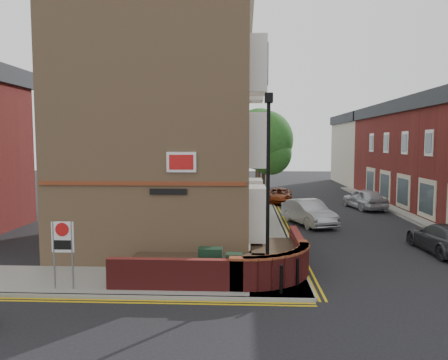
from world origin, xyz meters
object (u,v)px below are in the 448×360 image
at_px(utility_cabinet_large, 210,265).
at_px(zone_sign, 63,242).
at_px(silver_car_near, 309,212).
at_px(lamppost, 268,189).

distance_m(utility_cabinet_large, zone_sign, 4.86).
xyz_separation_m(utility_cabinet_large, silver_car_near, (4.90, 11.20, 0.02)).
bearing_deg(lamppost, utility_cabinet_large, 176.99).
bearing_deg(utility_cabinet_large, zone_sign, -170.31).
bearing_deg(zone_sign, silver_car_near, 51.35).
bearing_deg(lamppost, silver_car_near, 75.14).
relative_size(utility_cabinet_large, silver_car_near, 0.27).
height_order(utility_cabinet_large, silver_car_near, silver_car_near).
relative_size(zone_sign, silver_car_near, 0.49).
distance_m(lamppost, zone_sign, 6.85).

